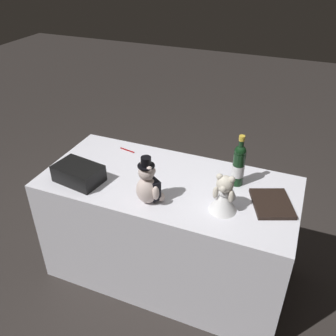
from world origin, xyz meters
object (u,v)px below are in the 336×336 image
object	(u,v)px
teddy_bear_bride	(225,194)
gift_case_black	(79,173)
champagne_bottle	(239,165)
signing_pen	(127,150)
teddy_bear_groom	(149,185)
guestbook	(272,204)

from	to	relation	value
teddy_bear_bride	gift_case_black	size ratio (longest dim) A/B	0.74
champagne_bottle	signing_pen	xyz separation A→B (m)	(-0.81, 0.11, -0.13)
gift_case_black	teddy_bear_groom	bearing A→B (deg)	-2.85
gift_case_black	guestbook	world-z (taller)	gift_case_black
teddy_bear_bride	champagne_bottle	size ratio (longest dim) A/B	0.70
champagne_bottle	gift_case_black	size ratio (longest dim) A/B	1.06
gift_case_black	guestbook	xyz separation A→B (m)	(1.14, 0.20, -0.04)
champagne_bottle	guestbook	bearing A→B (deg)	-29.49
teddy_bear_bride	signing_pen	world-z (taller)	teddy_bear_bride
teddy_bear_groom	signing_pen	world-z (taller)	teddy_bear_groom
gift_case_black	guestbook	distance (m)	1.15
teddy_bear_groom	gift_case_black	world-z (taller)	teddy_bear_groom
teddy_bear_groom	gift_case_black	bearing A→B (deg)	177.15
teddy_bear_groom	teddy_bear_bride	world-z (taller)	teddy_bear_groom
champagne_bottle	gift_case_black	bearing A→B (deg)	-159.86
teddy_bear_groom	guestbook	distance (m)	0.70
champagne_bottle	teddy_bear_groom	bearing A→B (deg)	-139.88
guestbook	gift_case_black	bearing A→B (deg)	167.81
teddy_bear_groom	champagne_bottle	bearing A→B (deg)	40.12
teddy_bear_groom	gift_case_black	distance (m)	0.49
teddy_bear_groom	gift_case_black	size ratio (longest dim) A/B	0.95
gift_case_black	guestbook	bearing A→B (deg)	10.04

